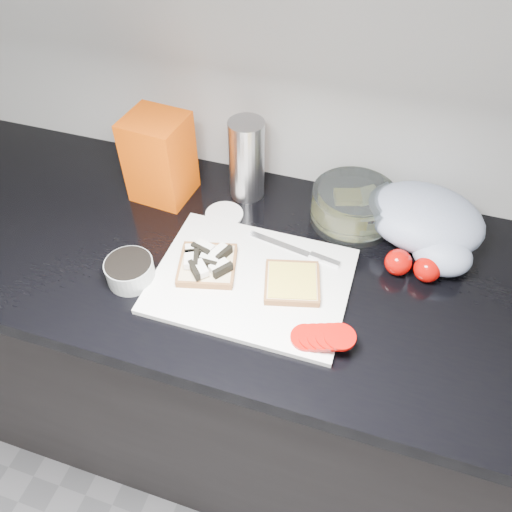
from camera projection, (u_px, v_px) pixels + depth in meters
The scene contains 14 objects.
base_cabinet at pixel (297, 381), 1.41m from camera, with size 3.50×0.60×0.86m, color black.
countertop at pixel (310, 277), 1.08m from camera, with size 3.50×0.64×0.04m, color black.
cutting_board at pixel (252, 280), 1.04m from camera, with size 0.40×0.30×0.01m, color white.
bread_left at pixel (207, 263), 1.05m from camera, with size 0.15×0.15×0.04m.
bread_right at pixel (292, 283), 1.02m from camera, with size 0.14×0.14×0.02m.
tomato_slices at pixel (323, 337), 0.92m from camera, with size 0.13×0.08×0.03m.
knife at pixel (305, 253), 1.08m from camera, with size 0.22×0.05×0.01m.
seed_tub at pixel (130, 270), 1.03m from camera, with size 0.10×0.10×0.05m.
tub_lid at pixel (224, 214), 1.18m from camera, with size 0.09×0.09×0.01m, color white.
glass_bowl at pixel (353, 206), 1.15m from camera, with size 0.19×0.19×0.08m.
bread_bag at pixel (160, 158), 1.17m from camera, with size 0.13×0.12×0.21m, color #F54F04.
steel_canister at pixel (247, 160), 1.17m from camera, with size 0.08×0.08×0.20m, color #AAAAAF.
grocery_bag at pixel (427, 223), 1.09m from camera, with size 0.29×0.27×0.11m.
whole_tomatoes at pixel (413, 266), 1.04m from camera, with size 0.12×0.06×0.06m.
Camera 1 is at (0.10, 0.49, 1.70)m, focal length 35.00 mm.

